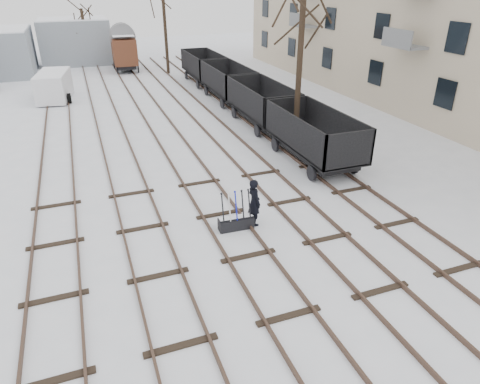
% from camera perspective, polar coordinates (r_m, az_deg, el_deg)
% --- Properties ---
extents(ground, '(120.00, 120.00, 0.00)m').
position_cam_1_polar(ground, '(14.34, 1.11, -8.61)').
color(ground, white).
rests_on(ground, ground).
extents(tracks, '(13.90, 52.00, 0.16)m').
position_cam_1_polar(tracks, '(26.24, -10.03, 8.05)').
color(tracks, black).
rests_on(tracks, ground).
extents(shed_right, '(7.00, 6.00, 4.50)m').
position_cam_1_polar(shed_right, '(51.22, -21.11, 18.29)').
color(shed_right, '#8D959F').
rests_on(shed_right, ground).
extents(ground_frame, '(1.32, 0.48, 1.49)m').
position_cam_1_polar(ground_frame, '(15.67, -0.53, -4.01)').
color(ground_frame, black).
rests_on(ground_frame, ground).
extents(worker, '(0.53, 0.72, 1.82)m').
position_cam_1_polar(worker, '(15.69, 1.91, -1.38)').
color(worker, black).
rests_on(worker, ground).
extents(freight_wagon_a, '(2.46, 6.16, 2.52)m').
position_cam_1_polar(freight_wagon_a, '(21.52, 9.70, 6.41)').
color(freight_wagon_a, black).
rests_on(freight_wagon_a, ground).
extents(freight_wagon_b, '(2.46, 6.16, 2.52)m').
position_cam_1_polar(freight_wagon_b, '(26.95, 2.94, 10.90)').
color(freight_wagon_b, black).
rests_on(freight_wagon_b, ground).
extents(freight_wagon_c, '(2.46, 6.16, 2.52)m').
position_cam_1_polar(freight_wagon_c, '(32.74, -1.60, 13.77)').
color(freight_wagon_c, black).
rests_on(freight_wagon_c, ground).
extents(freight_wagon_d, '(2.46, 6.16, 2.52)m').
position_cam_1_polar(freight_wagon_d, '(38.72, -4.83, 15.71)').
color(freight_wagon_d, black).
rests_on(freight_wagon_d, ground).
extents(box_van_wagon, '(2.57, 4.61, 3.44)m').
position_cam_1_polar(box_van_wagon, '(45.20, -15.22, 17.86)').
color(box_van_wagon, black).
rests_on(box_van_wagon, ground).
extents(panel_van, '(2.66, 4.88, 2.05)m').
position_cam_1_polar(panel_van, '(35.70, -23.55, 12.90)').
color(panel_van, silver).
rests_on(panel_van, ground).
extents(tree_near, '(0.30, 0.30, 7.85)m').
position_cam_1_polar(tree_near, '(22.86, 7.87, 15.46)').
color(tree_near, black).
rests_on(tree_near, ground).
extents(tree_far_left, '(0.30, 0.30, 5.53)m').
position_cam_1_polar(tree_far_left, '(48.93, -19.90, 18.77)').
color(tree_far_left, black).
rests_on(tree_far_left, ground).
extents(tree_far_right, '(0.30, 0.30, 8.82)m').
position_cam_1_polar(tree_far_right, '(42.78, -9.98, 21.15)').
color(tree_far_right, black).
rests_on(tree_far_right, ground).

